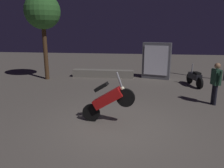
# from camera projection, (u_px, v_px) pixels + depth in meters

# --- Properties ---
(ground_plane) EXTENTS (40.00, 40.00, 0.00)m
(ground_plane) POSITION_uv_depth(u_px,v_px,m) (117.00, 127.00, 6.52)
(ground_plane) COLOR #605951
(motorcycle_red_foreground) EXTENTS (1.66, 0.42, 1.63)m
(motorcycle_red_foreground) POSITION_uv_depth(u_px,v_px,m) (108.00, 100.00, 6.65)
(motorcycle_red_foreground) COLOR black
(motorcycle_red_foreground) RESTS_ON ground_plane
(motorcycle_black_parked_left) EXTENTS (0.51, 1.64, 1.11)m
(motorcycle_black_parked_left) POSITION_uv_depth(u_px,v_px,m) (195.00, 78.00, 11.15)
(motorcycle_black_parked_left) COLOR black
(motorcycle_black_parked_left) RESTS_ON ground_plane
(person_rider_beside) EXTENTS (0.31, 0.66, 1.63)m
(person_rider_beside) POSITION_uv_depth(u_px,v_px,m) (216.00, 80.00, 8.25)
(person_rider_beside) COLOR black
(person_rider_beside) RESTS_ON ground_plane
(tree_left_bg) EXTENTS (1.95, 1.95, 4.78)m
(tree_left_bg) POSITION_uv_depth(u_px,v_px,m) (42.00, 12.00, 11.89)
(tree_left_bg) COLOR #4C331E
(tree_left_bg) RESTS_ON ground_plane
(kiosk_billboard) EXTENTS (1.67, 0.89, 2.10)m
(kiosk_billboard) POSITION_uv_depth(u_px,v_px,m) (156.00, 61.00, 12.73)
(kiosk_billboard) COLOR #595960
(kiosk_billboard) RESTS_ON ground_plane
(planter_wall_low) EXTENTS (3.68, 0.50, 0.45)m
(planter_wall_low) POSITION_uv_depth(u_px,v_px,m) (103.00, 74.00, 13.25)
(planter_wall_low) COLOR gray
(planter_wall_low) RESTS_ON ground_plane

